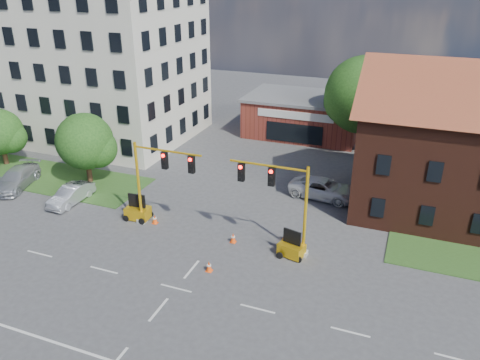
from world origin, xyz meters
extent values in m
plane|color=#424245|center=(0.00, 0.00, 0.00)|extent=(120.00, 120.00, 0.00)
cube|color=#2F511E|center=(-20.00, 10.00, 0.04)|extent=(22.00, 6.00, 0.08)
cube|color=beige|center=(-20.00, 22.00, 10.00)|extent=(18.00, 15.00, 20.00)
cube|color=maroon|center=(0.00, 30.00, 2.00)|extent=(12.00, 8.00, 4.00)
cube|color=#5F5F62|center=(0.00, 30.00, 4.15)|extent=(12.40, 8.40, 0.30)
cube|color=silver|center=(0.00, 25.95, 3.20)|extent=(8.00, 0.10, 0.80)
cube|color=black|center=(0.00, 25.95, 1.30)|extent=(6.00, 0.10, 2.00)
cylinder|color=#3B2115|center=(6.50, 27.00, 2.01)|extent=(0.44, 0.44, 4.03)
sphere|color=#194013|center=(6.50, 27.00, 5.68)|extent=(7.61, 7.61, 7.61)
sphere|color=#194013|center=(8.02, 27.30, 4.76)|extent=(5.33, 5.33, 5.33)
cylinder|color=#3B2115|center=(-14.00, 10.50, 1.33)|extent=(0.44, 0.44, 2.66)
sphere|color=#194013|center=(-14.00, 10.50, 3.75)|extent=(4.76, 4.76, 4.76)
sphere|color=#194013|center=(-13.05, 10.80, 3.14)|extent=(3.33, 3.33, 3.33)
cylinder|color=#3B2115|center=(-24.00, 11.00, 1.14)|extent=(0.44, 0.44, 2.29)
sphere|color=#194013|center=(-24.00, 11.00, 3.22)|extent=(4.21, 4.21, 4.21)
sphere|color=#194013|center=(-23.16, 11.30, 2.70)|extent=(2.94, 2.94, 2.94)
cube|color=gray|center=(-6.00, 6.00, 0.15)|extent=(0.60, 0.60, 0.30)
cylinder|color=gold|center=(-6.00, 6.00, 3.10)|extent=(0.20, 0.20, 6.20)
cylinder|color=gold|center=(-3.50, 6.00, 5.90)|extent=(5.00, 0.14, 0.14)
cube|color=black|center=(-3.75, 6.00, 5.20)|extent=(0.40, 0.32, 1.20)
cube|color=black|center=(-1.75, 6.00, 5.20)|extent=(0.40, 0.32, 1.20)
sphere|color=#FF0C07|center=(-3.75, 5.82, 5.60)|extent=(0.24, 0.24, 0.24)
cube|color=gray|center=(6.00, 6.00, 0.15)|extent=(0.60, 0.60, 0.30)
cylinder|color=gold|center=(6.00, 6.00, 3.10)|extent=(0.20, 0.20, 6.20)
cylinder|color=gold|center=(3.50, 6.00, 5.90)|extent=(5.00, 0.14, 0.14)
cube|color=black|center=(3.75, 6.00, 5.20)|extent=(0.40, 0.32, 1.20)
cube|color=black|center=(1.75, 6.00, 5.20)|extent=(0.40, 0.32, 1.20)
sphere|color=#FF0C07|center=(3.75, 5.82, 5.60)|extent=(0.24, 0.24, 0.24)
cube|color=gold|center=(-6.52, 6.33, 0.52)|extent=(1.78, 1.25, 0.85)
cube|color=black|center=(-6.52, 6.33, 1.52)|extent=(1.33, 0.20, 1.04)
cube|color=gold|center=(5.33, 5.67, 0.48)|extent=(1.80, 1.42, 0.79)
cube|color=black|center=(5.33, 5.67, 1.41)|extent=(1.22, 0.41, 0.97)
cube|color=#FF4C0D|center=(-5.04, 6.20, 0.02)|extent=(0.38, 0.38, 0.04)
cone|color=#FF4C0D|center=(-5.04, 6.20, 0.35)|extent=(0.40, 0.40, 0.70)
cylinder|color=silver|center=(-5.04, 6.20, 0.42)|extent=(0.27, 0.27, 0.09)
cube|color=#FF4C0D|center=(1.22, 5.85, 0.02)|extent=(0.38, 0.38, 0.04)
cone|color=#FF4C0D|center=(1.22, 5.85, 0.35)|extent=(0.40, 0.40, 0.70)
cylinder|color=silver|center=(1.22, 5.85, 0.42)|extent=(0.27, 0.27, 0.09)
cube|color=#FF4C0D|center=(1.08, 2.24, 0.02)|extent=(0.38, 0.38, 0.04)
cone|color=#FF4C0D|center=(1.08, 2.24, 0.35)|extent=(0.40, 0.40, 0.70)
cylinder|color=silver|center=(1.08, 2.24, 0.42)|extent=(0.27, 0.27, 0.09)
cube|color=#FF4C0D|center=(4.43, 7.38, 0.02)|extent=(0.38, 0.38, 0.04)
cone|color=#FF4C0D|center=(4.43, 7.38, 0.35)|extent=(0.40, 0.40, 0.70)
cylinder|color=silver|center=(4.43, 7.38, 0.42)|extent=(0.27, 0.27, 0.09)
imported|color=white|center=(5.48, 14.84, 0.77)|extent=(5.79, 3.14, 1.54)
imported|color=#ADB1B5|center=(-12.87, 6.71, 0.70)|extent=(1.55, 4.29, 1.41)
imported|color=#ADB1B5|center=(-19.11, 7.45, 0.78)|extent=(3.58, 5.79, 1.57)
camera|label=1|loc=(11.41, -19.29, 16.87)|focal=35.00mm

